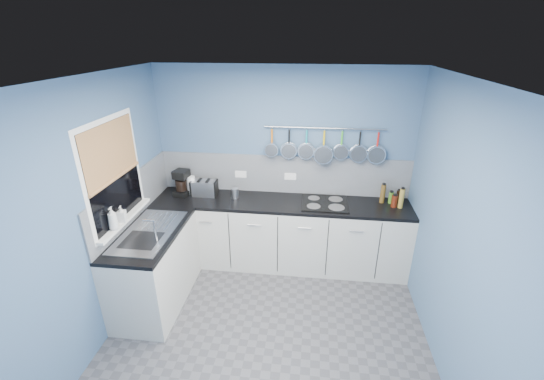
% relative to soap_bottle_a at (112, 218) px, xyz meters
% --- Properties ---
extents(floor, '(3.20, 3.00, 0.02)m').
position_rel_soap_bottle_a_xyz_m(floor, '(1.53, -0.07, -1.18)').
color(floor, '#47474C').
rests_on(floor, ground).
extents(ceiling, '(3.20, 3.00, 0.02)m').
position_rel_soap_bottle_a_xyz_m(ceiling, '(1.53, -0.07, 1.34)').
color(ceiling, white).
rests_on(ceiling, ground).
extents(wall_back, '(3.20, 0.02, 2.50)m').
position_rel_soap_bottle_a_xyz_m(wall_back, '(1.53, 1.44, 0.08)').
color(wall_back, '#415F83').
rests_on(wall_back, ground).
extents(wall_front, '(3.20, 0.02, 2.50)m').
position_rel_soap_bottle_a_xyz_m(wall_front, '(1.53, -1.58, 0.08)').
color(wall_front, '#415F83').
rests_on(wall_front, ground).
extents(wall_left, '(0.02, 3.00, 2.50)m').
position_rel_soap_bottle_a_xyz_m(wall_left, '(-0.08, -0.07, 0.08)').
color(wall_left, '#415F83').
rests_on(wall_left, ground).
extents(wall_right, '(0.02, 3.00, 2.50)m').
position_rel_soap_bottle_a_xyz_m(wall_right, '(3.14, -0.07, 0.08)').
color(wall_right, '#415F83').
rests_on(wall_right, ground).
extents(backsplash_back, '(3.20, 0.02, 0.50)m').
position_rel_soap_bottle_a_xyz_m(backsplash_back, '(1.53, 1.42, -0.02)').
color(backsplash_back, '#92959C').
rests_on(backsplash_back, wall_back).
extents(backsplash_left, '(0.02, 1.80, 0.50)m').
position_rel_soap_bottle_a_xyz_m(backsplash_left, '(-0.06, 0.53, -0.02)').
color(backsplash_left, '#92959C').
rests_on(backsplash_left, wall_left).
extents(cabinet_run_back, '(3.20, 0.60, 0.86)m').
position_rel_soap_bottle_a_xyz_m(cabinet_run_back, '(1.53, 1.13, -0.74)').
color(cabinet_run_back, beige).
rests_on(cabinet_run_back, ground).
extents(worktop_back, '(3.20, 0.60, 0.04)m').
position_rel_soap_bottle_a_xyz_m(worktop_back, '(1.53, 1.13, -0.29)').
color(worktop_back, black).
rests_on(worktop_back, cabinet_run_back).
extents(cabinet_run_left, '(0.60, 1.20, 0.86)m').
position_rel_soap_bottle_a_xyz_m(cabinet_run_left, '(0.23, 0.23, -0.74)').
color(cabinet_run_left, beige).
rests_on(cabinet_run_left, ground).
extents(worktop_left, '(0.60, 1.20, 0.04)m').
position_rel_soap_bottle_a_xyz_m(worktop_left, '(0.23, 0.23, -0.29)').
color(worktop_left, black).
rests_on(worktop_left, cabinet_run_left).
extents(window_frame, '(0.01, 1.00, 1.10)m').
position_rel_soap_bottle_a_xyz_m(window_frame, '(-0.05, 0.23, 0.38)').
color(window_frame, white).
rests_on(window_frame, wall_left).
extents(window_glass, '(0.01, 0.90, 1.00)m').
position_rel_soap_bottle_a_xyz_m(window_glass, '(-0.04, 0.23, 0.38)').
color(window_glass, black).
rests_on(window_glass, wall_left).
extents(bamboo_blind, '(0.01, 0.90, 0.55)m').
position_rel_soap_bottle_a_xyz_m(bamboo_blind, '(-0.03, 0.23, 0.61)').
color(bamboo_blind, tan).
rests_on(bamboo_blind, wall_left).
extents(window_sill, '(0.10, 0.98, 0.03)m').
position_rel_soap_bottle_a_xyz_m(window_sill, '(-0.02, 0.23, -0.13)').
color(window_sill, white).
rests_on(window_sill, wall_left).
extents(sink_unit, '(0.50, 0.95, 0.01)m').
position_rel_soap_bottle_a_xyz_m(sink_unit, '(0.23, 0.23, -0.27)').
color(sink_unit, silver).
rests_on(sink_unit, worktop_left).
extents(mixer_tap, '(0.12, 0.08, 0.26)m').
position_rel_soap_bottle_a_xyz_m(mixer_tap, '(0.39, 0.05, -0.14)').
color(mixer_tap, silver).
rests_on(mixer_tap, worktop_left).
extents(socket_left, '(0.15, 0.01, 0.09)m').
position_rel_soap_bottle_a_xyz_m(socket_left, '(0.98, 1.41, -0.04)').
color(socket_left, white).
rests_on(socket_left, backsplash_back).
extents(socket_right, '(0.15, 0.01, 0.09)m').
position_rel_soap_bottle_a_xyz_m(socket_right, '(1.63, 1.41, -0.04)').
color(socket_right, white).
rests_on(socket_right, backsplash_back).
extents(pot_rail, '(1.45, 0.02, 0.02)m').
position_rel_soap_bottle_a_xyz_m(pot_rail, '(2.03, 1.38, 0.61)').
color(pot_rail, silver).
rests_on(pot_rail, wall_back).
extents(soap_bottle_a, '(0.10, 0.10, 0.24)m').
position_rel_soap_bottle_a_xyz_m(soap_bottle_a, '(0.00, 0.00, 0.00)').
color(soap_bottle_a, white).
rests_on(soap_bottle_a, window_sill).
extents(soap_bottle_b, '(0.09, 0.09, 0.17)m').
position_rel_soap_bottle_a_xyz_m(soap_bottle_b, '(0.00, 0.16, -0.03)').
color(soap_bottle_b, white).
rests_on(soap_bottle_b, window_sill).
extents(paper_towel, '(0.11, 0.11, 0.24)m').
position_rel_soap_bottle_a_xyz_m(paper_towel, '(0.36, 1.22, -0.15)').
color(paper_towel, white).
rests_on(paper_towel, worktop_back).
extents(coffee_maker, '(0.22, 0.24, 0.33)m').
position_rel_soap_bottle_a_xyz_m(coffee_maker, '(0.25, 1.18, -0.10)').
color(coffee_maker, black).
rests_on(coffee_maker, worktop_back).
extents(toaster, '(0.31, 0.18, 0.20)m').
position_rel_soap_bottle_a_xyz_m(toaster, '(0.54, 1.21, -0.17)').
color(toaster, silver).
rests_on(toaster, worktop_back).
extents(canister, '(0.11, 0.11, 0.13)m').
position_rel_soap_bottle_a_xyz_m(canister, '(0.95, 1.17, -0.20)').
color(canister, silver).
rests_on(canister, worktop_back).
extents(hob, '(0.56, 0.49, 0.01)m').
position_rel_soap_bottle_a_xyz_m(hob, '(2.08, 1.14, -0.26)').
color(hob, black).
rests_on(hob, worktop_back).
extents(pan_0, '(0.17, 0.09, 0.36)m').
position_rel_soap_bottle_a_xyz_m(pan_0, '(1.40, 1.37, 0.43)').
color(pan_0, silver).
rests_on(pan_0, pot_rail).
extents(pan_1, '(0.20, 0.06, 0.39)m').
position_rel_soap_bottle_a_xyz_m(pan_1, '(1.61, 1.37, 0.41)').
color(pan_1, silver).
rests_on(pan_1, pot_rail).
extents(pan_2, '(0.20, 0.06, 0.39)m').
position_rel_soap_bottle_a_xyz_m(pan_2, '(1.82, 1.37, 0.42)').
color(pan_2, silver).
rests_on(pan_2, pot_rail).
extents(pan_3, '(0.24, 0.11, 0.43)m').
position_rel_soap_bottle_a_xyz_m(pan_3, '(2.03, 1.37, 0.40)').
color(pan_3, silver).
rests_on(pan_3, pot_rail).
extents(pan_4, '(0.19, 0.06, 0.38)m').
position_rel_soap_bottle_a_xyz_m(pan_4, '(2.24, 1.37, 0.42)').
color(pan_4, silver).
rests_on(pan_4, pot_rail).
extents(pan_5, '(0.22, 0.06, 0.41)m').
position_rel_soap_bottle_a_xyz_m(pan_5, '(2.45, 1.37, 0.41)').
color(pan_5, silver).
rests_on(pan_5, pot_rail).
extents(pan_6, '(0.22, 0.06, 0.41)m').
position_rel_soap_bottle_a_xyz_m(pan_6, '(2.67, 1.37, 0.40)').
color(pan_6, silver).
rests_on(pan_6, pot_rail).
extents(condiment_0, '(0.05, 0.05, 0.17)m').
position_rel_soap_bottle_a_xyz_m(condiment_0, '(2.97, 1.26, -0.19)').
color(condiment_0, black).
rests_on(condiment_0, worktop_back).
extents(condiment_1, '(0.06, 0.06, 0.14)m').
position_rel_soap_bottle_a_xyz_m(condiment_1, '(2.88, 1.25, -0.20)').
color(condiment_1, '#3F721E').
rests_on(condiment_1, worktop_back).
extents(condiment_2, '(0.06, 0.06, 0.24)m').
position_rel_soap_bottle_a_xyz_m(condiment_2, '(2.78, 1.26, -0.15)').
color(condiment_2, brown).
rests_on(condiment_2, worktop_back).
extents(condiment_3, '(0.06, 0.06, 0.24)m').
position_rel_soap_bottle_a_xyz_m(condiment_3, '(2.98, 1.14, -0.15)').
color(condiment_3, olive).
rests_on(condiment_3, worktop_back).
extents(condiment_4, '(0.07, 0.07, 0.15)m').
position_rel_soap_bottle_a_xyz_m(condiment_4, '(2.90, 1.15, -0.20)').
color(condiment_4, '#4C190C').
rests_on(condiment_4, worktop_back).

